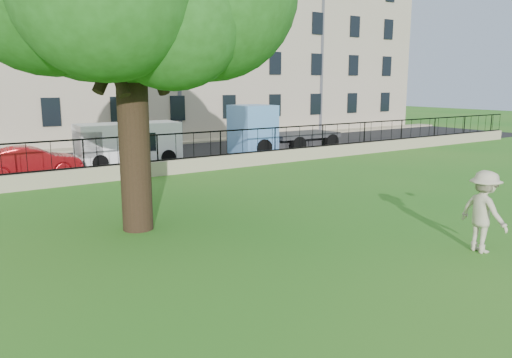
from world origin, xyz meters
TOP-DOWN VIEW (x-y plane):
  - ground at (0.00, 0.00)m, footprint 120.00×120.00m
  - retaining_wall at (0.00, 12.00)m, footprint 50.00×0.40m
  - iron_railing at (0.00, 12.00)m, footprint 50.00×0.05m
  - street at (0.00, 16.70)m, footprint 60.00×9.00m
  - sidewalk at (0.00, 21.90)m, footprint 60.00×1.40m
  - building_row at (0.00, 27.57)m, footprint 56.40×10.40m
  - man at (2.41, -1.08)m, footprint 0.86×1.30m
  - frisbee at (3.93, -0.16)m, footprint 0.30×0.30m
  - red_sedan at (-4.50, 14.40)m, footprint 3.89×1.43m
  - white_van at (-0.03, 15.40)m, footprint 4.75×1.98m
  - blue_truck at (8.97, 15.26)m, footprint 6.32×2.30m

SIDE VIEW (x-z plane):
  - ground at x=0.00m, z-range 0.00..0.00m
  - street at x=0.00m, z-range 0.00..0.01m
  - sidewalk at x=0.00m, z-range 0.00..0.12m
  - retaining_wall at x=0.00m, z-range 0.00..0.60m
  - red_sedan at x=-4.50m, z-range 0.00..1.27m
  - man at x=2.41m, z-range 0.00..1.88m
  - white_van at x=-0.03m, z-range 0.00..1.97m
  - iron_railing at x=0.00m, z-range 0.59..1.72m
  - blue_truck at x=8.97m, z-range 0.00..2.64m
  - frisbee at x=3.93m, z-range 1.30..1.43m
  - building_row at x=0.00m, z-range 0.02..13.82m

